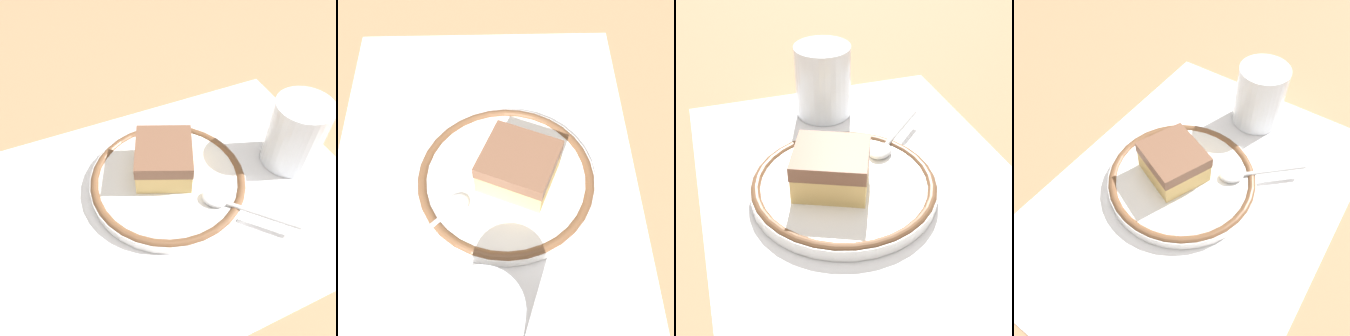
% 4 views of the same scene
% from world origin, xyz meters
% --- Properties ---
extents(ground_plane, '(2.40, 2.40, 0.00)m').
position_xyz_m(ground_plane, '(0.00, 0.00, 0.00)').
color(ground_plane, '#9E7551').
extents(placemat, '(0.51, 0.37, 0.00)m').
position_xyz_m(placemat, '(0.00, 0.00, 0.00)').
color(placemat, white).
rests_on(placemat, ground_plane).
extents(plate, '(0.21, 0.21, 0.02)m').
position_xyz_m(plate, '(0.01, 0.03, 0.01)').
color(plate, white).
rests_on(plate, placemat).
extents(cake_slice, '(0.10, 0.10, 0.05)m').
position_xyz_m(cake_slice, '(0.01, 0.04, 0.04)').
color(cake_slice, '#DBB76B').
rests_on(cake_slice, plate).
extents(spoon, '(0.10, 0.10, 0.01)m').
position_xyz_m(spoon, '(0.06, -0.04, 0.02)').
color(spoon, silver).
rests_on(spoon, plate).
extents(cup, '(0.08, 0.08, 0.10)m').
position_xyz_m(cup, '(0.19, -0.00, 0.04)').
color(cup, silver).
rests_on(cup, placemat).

